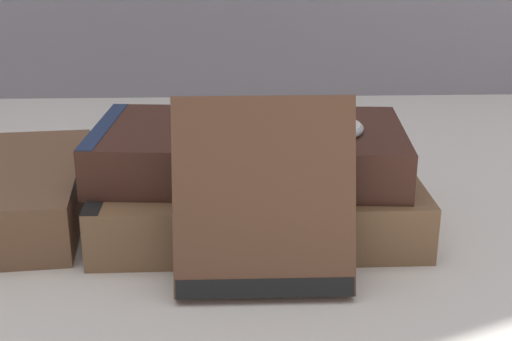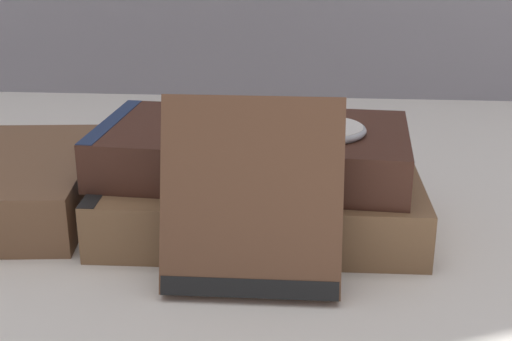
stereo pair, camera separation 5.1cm
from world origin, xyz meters
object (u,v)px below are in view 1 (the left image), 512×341
Objects in this scene: book_flat_top at (242,150)px; book_leaning_front at (264,205)px; book_flat_bottom at (250,205)px; pocket_watch at (326,127)px.

book_flat_top is 0.10m from book_leaning_front.
book_flat_bottom is 0.04m from book_flat_top.
pocket_watch is at bearing -7.35° from book_flat_top.
book_leaning_front is at bearing -86.31° from book_flat_bottom.
book_flat_top reaches higher than book_flat_bottom.
book_flat_bottom is 0.08m from pocket_watch.
book_leaning_front is at bearing -78.49° from book_flat_top.
book_leaning_front is 0.10m from pocket_watch.
book_flat_top is (-0.01, 0.01, 0.04)m from book_flat_bottom.
book_flat_top is 4.11× the size of pocket_watch.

